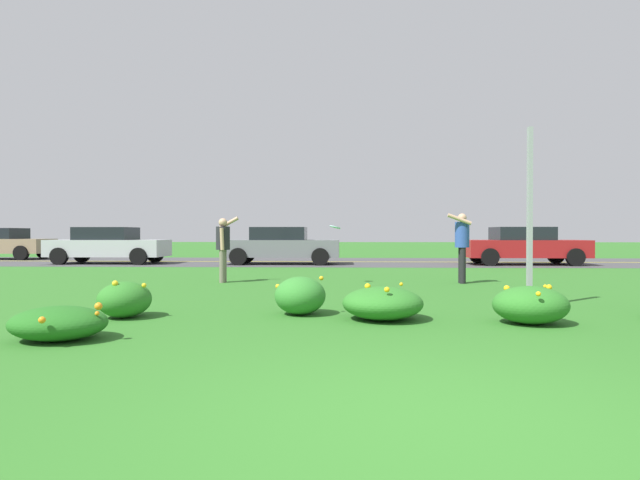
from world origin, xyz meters
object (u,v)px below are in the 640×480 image
person_thrower_dark_shirt (223,244)px  car_gray_center_right (281,245)px  car_tan_leftmost (0,243)px  car_silver_center_left (108,245)px  car_red_rightmost (524,245)px  person_catcher_blue_shirt (462,241)px  frisbee_pale_blue (335,227)px  sign_post_near_path (530,217)px

person_thrower_dark_shirt → car_gray_center_right: (0.52, 7.81, -0.21)m
car_tan_leftmost → car_silver_center_left: 7.41m
person_thrower_dark_shirt → car_red_rightmost: person_thrower_dark_shirt is taller
car_red_rightmost → person_catcher_blue_shirt: bearing=-117.6°
car_red_rightmost → frisbee_pale_blue: bearing=-131.7°
car_tan_leftmost → person_thrower_dark_shirt: bearing=-40.4°
person_catcher_blue_shirt → frisbee_pale_blue: bearing=-175.7°
car_tan_leftmost → frisbee_pale_blue: bearing=-35.6°
person_thrower_dark_shirt → car_tan_leftmost: person_thrower_dark_shirt is taller
frisbee_pale_blue → car_red_rightmost: (7.14, 8.02, -0.62)m
car_tan_leftmost → car_silver_center_left: same height
person_thrower_dark_shirt → frisbee_pale_blue: size_ratio=6.09×
person_thrower_dark_shirt → person_catcher_blue_shirt: 5.82m
car_silver_center_left → person_catcher_blue_shirt: bearing=-32.5°
person_thrower_dark_shirt → car_red_rightmost: (9.90, 7.81, -0.21)m
car_gray_center_right → car_tan_leftmost: bearing=166.3°
person_thrower_dark_shirt → person_catcher_blue_shirt: bearing=0.2°
person_thrower_dark_shirt → person_catcher_blue_shirt: size_ratio=0.97×
sign_post_near_path → car_red_rightmost: (3.91, 11.95, -0.73)m
sign_post_near_path → car_tan_leftmost: sign_post_near_path is taller
person_catcher_blue_shirt → car_tan_leftmost: size_ratio=0.38×
car_tan_leftmost → car_red_rightmost: same height
car_tan_leftmost → car_red_rightmost: bearing=-8.2°
person_thrower_dark_shirt → person_catcher_blue_shirt: person_catcher_blue_shirt is taller
person_thrower_dark_shirt → car_silver_center_left: size_ratio=0.36×
sign_post_near_path → person_catcher_blue_shirt: size_ratio=1.74×
sign_post_near_path → person_thrower_dark_shirt: size_ratio=1.80×
person_thrower_dark_shirt → car_red_rightmost: bearing=38.3°
person_catcher_blue_shirt → car_tan_leftmost: person_catcher_blue_shirt is taller
car_tan_leftmost → car_gray_center_right: bearing=-13.7°
sign_post_near_path → frisbee_pale_blue: bearing=129.5°
sign_post_near_path → car_gray_center_right: (-5.48, 11.95, -0.73)m
sign_post_near_path → car_tan_leftmost: size_ratio=0.65×
person_catcher_blue_shirt → car_tan_leftmost: 21.88m
car_silver_center_left → frisbee_pale_blue: bearing=-41.2°
car_tan_leftmost → car_gray_center_right: same height
sign_post_near_path → car_gray_center_right: size_ratio=0.65×
frisbee_pale_blue → car_gray_center_right: size_ratio=0.06×
sign_post_near_path → frisbee_pale_blue: size_ratio=10.98×
person_catcher_blue_shirt → person_thrower_dark_shirt: bearing=-179.8°
person_thrower_dark_shirt → car_gray_center_right: bearing=86.2°
sign_post_near_path → person_catcher_blue_shirt: bearing=92.4°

